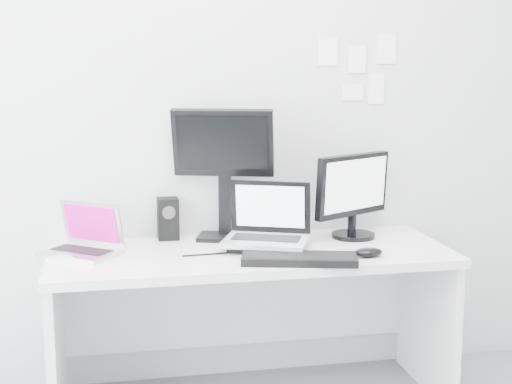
# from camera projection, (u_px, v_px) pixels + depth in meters

# --- Properties ---
(back_wall) EXTENTS (3.60, 0.00, 3.60)m
(back_wall) POSITION_uv_depth(u_px,v_px,m) (237.00, 108.00, 3.61)
(back_wall) COLOR #BBBDBF
(back_wall) RESTS_ON ground
(desk) EXTENTS (1.80, 0.70, 0.73)m
(desk) POSITION_uv_depth(u_px,v_px,m) (251.00, 327.00, 3.44)
(desk) COLOR silver
(desk) RESTS_ON ground
(macbook) EXTENTS (0.40, 0.39, 0.24)m
(macbook) POSITION_uv_depth(u_px,v_px,m) (79.00, 229.00, 3.27)
(macbook) COLOR #B6B5BA
(macbook) RESTS_ON desk
(speaker) EXTENTS (0.12, 0.12, 0.20)m
(speaker) POSITION_uv_depth(u_px,v_px,m) (168.00, 219.00, 3.58)
(speaker) COLOR black
(speaker) RESTS_ON desk
(dell_laptop) EXTENTS (0.45, 0.41, 0.31)m
(dell_laptop) POSITION_uv_depth(u_px,v_px,m) (266.00, 216.00, 3.36)
(dell_laptop) COLOR #A1A3A8
(dell_laptop) RESTS_ON desk
(rear_monitor) EXTENTS (0.50, 0.31, 0.64)m
(rear_monitor) POSITION_uv_depth(u_px,v_px,m) (224.00, 173.00, 3.54)
(rear_monitor) COLOR black
(rear_monitor) RESTS_ON desk
(samsung_monitor) EXTENTS (0.50, 0.41, 0.42)m
(samsung_monitor) POSITION_uv_depth(u_px,v_px,m) (354.00, 195.00, 3.59)
(samsung_monitor) COLOR black
(samsung_monitor) RESTS_ON desk
(keyboard) EXTENTS (0.51, 0.29, 0.03)m
(keyboard) POSITION_uv_depth(u_px,v_px,m) (299.00, 259.00, 3.17)
(keyboard) COLOR black
(keyboard) RESTS_ON desk
(mouse) EXTENTS (0.13, 0.08, 0.04)m
(mouse) POSITION_uv_depth(u_px,v_px,m) (369.00, 252.00, 3.26)
(mouse) COLOR black
(mouse) RESTS_ON desk
(wall_note_0) EXTENTS (0.10, 0.00, 0.14)m
(wall_note_0) POSITION_uv_depth(u_px,v_px,m) (328.00, 51.00, 3.65)
(wall_note_0) COLOR white
(wall_note_0) RESTS_ON back_wall
(wall_note_1) EXTENTS (0.09, 0.00, 0.13)m
(wall_note_1) POSITION_uv_depth(u_px,v_px,m) (357.00, 60.00, 3.68)
(wall_note_1) COLOR white
(wall_note_1) RESTS_ON back_wall
(wall_note_2) EXTENTS (0.10, 0.00, 0.14)m
(wall_note_2) POSITION_uv_depth(u_px,v_px,m) (386.00, 49.00, 3.70)
(wall_note_2) COLOR white
(wall_note_2) RESTS_ON back_wall
(wall_note_3) EXTENTS (0.11, 0.00, 0.08)m
(wall_note_3) POSITION_uv_depth(u_px,v_px,m) (352.00, 92.00, 3.71)
(wall_note_3) COLOR white
(wall_note_3) RESTS_ON back_wall
(wall_note_4) EXTENTS (0.08, 0.00, 0.15)m
(wall_note_4) POSITION_uv_depth(u_px,v_px,m) (376.00, 89.00, 3.73)
(wall_note_4) COLOR white
(wall_note_4) RESTS_ON back_wall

